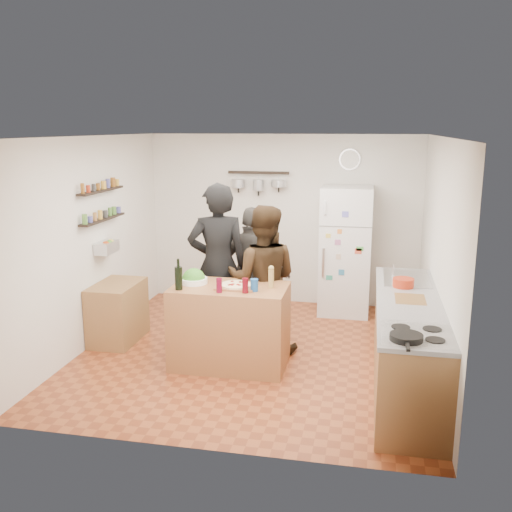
% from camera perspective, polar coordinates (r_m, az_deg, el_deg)
% --- Properties ---
extents(room_shell, '(4.20, 4.20, 4.20)m').
position_cam_1_polar(room_shell, '(6.81, 0.48, 1.35)').
color(room_shell, brown).
rests_on(room_shell, ground).
extents(prep_island, '(1.25, 0.72, 0.91)m').
position_cam_1_polar(prep_island, '(6.34, -2.63, -7.02)').
color(prep_island, '#9C5F39').
rests_on(prep_island, floor).
extents(pizza_board, '(0.42, 0.34, 0.02)m').
position_cam_1_polar(pizza_board, '(6.16, -1.99, -3.07)').
color(pizza_board, brown).
rests_on(pizza_board, prep_island).
extents(pizza, '(0.34, 0.34, 0.02)m').
position_cam_1_polar(pizza, '(6.15, -1.99, -2.90)').
color(pizza, beige).
rests_on(pizza, pizza_board).
extents(salad_bowl, '(0.30, 0.30, 0.06)m').
position_cam_1_polar(salad_bowl, '(6.35, -6.24, -2.46)').
color(salad_bowl, white).
rests_on(salad_bowl, prep_island).
extents(wine_bottle, '(0.08, 0.08, 0.25)m').
position_cam_1_polar(wine_bottle, '(6.10, -7.75, -2.23)').
color(wine_bottle, black).
rests_on(wine_bottle, prep_island).
extents(wine_glass_near, '(0.06, 0.06, 0.15)m').
position_cam_1_polar(wine_glass_near, '(5.97, -3.70, -2.95)').
color(wine_glass_near, '#59071E').
rests_on(wine_glass_near, prep_island).
extents(wine_glass_far, '(0.06, 0.06, 0.16)m').
position_cam_1_polar(wine_glass_far, '(5.94, -1.09, -2.97)').
color(wine_glass_far, '#510710').
rests_on(wine_glass_far, prep_island).
extents(pepper_mill, '(0.06, 0.06, 0.19)m').
position_cam_1_polar(pepper_mill, '(6.13, 1.52, -2.30)').
color(pepper_mill, '#A78646').
rests_on(pepper_mill, prep_island).
extents(salt_canister, '(0.08, 0.08, 0.13)m').
position_cam_1_polar(salt_canister, '(6.00, -0.17, -2.93)').
color(salt_canister, navy).
rests_on(salt_canister, prep_island).
extents(person_left, '(0.83, 0.67, 1.97)m').
position_cam_1_polar(person_left, '(6.83, -3.82, -0.92)').
color(person_left, black).
rests_on(person_left, floor).
extents(person_center, '(0.88, 0.70, 1.74)m').
position_cam_1_polar(person_center, '(6.62, 0.67, -2.36)').
color(person_center, black).
rests_on(person_center, floor).
extents(person_back, '(1.00, 0.50, 1.64)m').
position_cam_1_polar(person_back, '(7.16, -0.32, -1.60)').
color(person_back, '#302D2A').
rests_on(person_back, floor).
extents(counter_run, '(0.63, 2.63, 0.90)m').
position_cam_1_polar(counter_run, '(6.03, 14.93, -8.58)').
color(counter_run, '#9E7042').
rests_on(counter_run, floor).
extents(stove_top, '(0.60, 0.62, 0.02)m').
position_cam_1_polar(stove_top, '(4.98, 15.84, -7.60)').
color(stove_top, white).
rests_on(stove_top, counter_run).
extents(skillet, '(0.27, 0.27, 0.05)m').
position_cam_1_polar(skillet, '(4.80, 14.80, -7.86)').
color(skillet, black).
rests_on(skillet, stove_top).
extents(sink, '(0.50, 0.80, 0.03)m').
position_cam_1_polar(sink, '(6.70, 14.77, -2.23)').
color(sink, silver).
rests_on(sink, counter_run).
extents(cutting_board, '(0.30, 0.40, 0.02)m').
position_cam_1_polar(cutting_board, '(5.93, 15.16, -4.26)').
color(cutting_board, brown).
rests_on(cutting_board, counter_run).
extents(red_bowl, '(0.23, 0.23, 0.09)m').
position_cam_1_polar(red_bowl, '(6.33, 14.52, -2.60)').
color(red_bowl, '#B02C14').
rests_on(red_bowl, counter_run).
extents(fridge, '(0.70, 0.68, 1.80)m').
position_cam_1_polar(fridge, '(8.10, 8.94, 0.53)').
color(fridge, white).
rests_on(fridge, floor).
extents(wall_clock, '(0.30, 0.03, 0.30)m').
position_cam_1_polar(wall_clock, '(8.26, 9.36, 9.51)').
color(wall_clock, silver).
rests_on(wall_clock, back_wall).
extents(spice_shelf_lower, '(0.12, 1.00, 0.02)m').
position_cam_1_polar(spice_shelf_lower, '(7.21, -15.08, 3.57)').
color(spice_shelf_lower, black).
rests_on(spice_shelf_lower, left_wall).
extents(spice_shelf_upper, '(0.12, 1.00, 0.02)m').
position_cam_1_polar(spice_shelf_upper, '(7.16, -15.24, 6.33)').
color(spice_shelf_upper, black).
rests_on(spice_shelf_upper, left_wall).
extents(produce_basket, '(0.18, 0.35, 0.14)m').
position_cam_1_polar(produce_basket, '(7.26, -14.70, 0.84)').
color(produce_basket, silver).
rests_on(produce_basket, left_wall).
extents(side_table, '(0.50, 0.80, 0.73)m').
position_cam_1_polar(side_table, '(7.28, -13.66, -5.48)').
color(side_table, '#94653E').
rests_on(side_table, floor).
extents(pot_rack, '(0.90, 0.04, 0.04)m').
position_cam_1_polar(pot_rack, '(8.35, 0.24, 8.34)').
color(pot_rack, black).
rests_on(pot_rack, back_wall).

